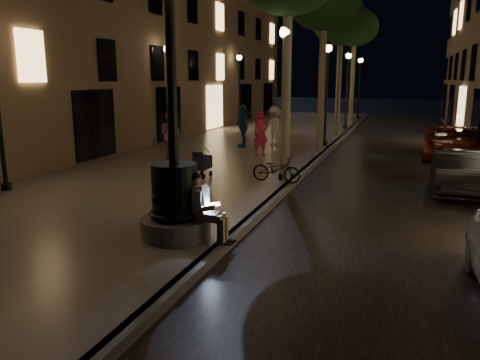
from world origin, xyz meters
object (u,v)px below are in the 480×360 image
at_px(tree_third, 341,23).
at_px(lamp_curb_a, 285,81).
at_px(lamp_left_b, 168,80).
at_px(pedestrian_blue, 243,126).
at_px(tree_second, 325,2).
at_px(fountain_lamppost, 175,188).
at_px(bicycle, 276,169).
at_px(stroller, 202,163).
at_px(car_second, 456,172).
at_px(lamp_left_c, 239,79).
at_px(lamp_curb_c, 347,79).
at_px(lamp_curb_d, 360,79).
at_px(seated_man_laptop, 203,205).
at_px(pedestrian_white, 274,126).
at_px(car_third, 452,142).
at_px(tree_far, 355,29).
at_px(pedestrian_pink, 171,135).
at_px(pedestrian_red, 261,133).
at_px(lamp_curb_b, 327,80).

height_order(tree_third, lamp_curb_a, tree_third).
xyz_separation_m(lamp_left_b, pedestrian_blue, (3.61, 0.27, -2.06)).
distance_m(tree_second, pedestrian_blue, 6.29).
bearing_deg(fountain_lamppost, tree_third, 87.77).
relative_size(lamp_curb_a, bicycle, 3.14).
distance_m(stroller, car_second, 7.70).
bearing_deg(lamp_left_c, fountain_lamppost, -73.78).
relative_size(lamp_curb_c, lamp_left_c, 1.00).
relative_size(lamp_curb_d, car_second, 1.30).
relative_size(lamp_left_c, stroller, 4.97).
height_order(seated_man_laptop, lamp_curb_a, lamp_curb_a).
height_order(stroller, pedestrian_white, pedestrian_white).
height_order(tree_second, car_third, tree_second).
distance_m(tree_far, car_third, 13.20).
bearing_deg(pedestrian_pink, tree_third, -97.08).
bearing_deg(seated_man_laptop, pedestrian_pink, 121.23).
bearing_deg(seated_man_laptop, tree_second, 89.11).
xyz_separation_m(pedestrian_white, bicycle, (2.17, -7.67, -0.52)).
height_order(seated_man_laptop, pedestrian_red, pedestrian_red).
relative_size(pedestrian_red, bicycle, 1.22).
height_order(lamp_curb_d, lamp_left_b, same).
bearing_deg(tree_third, pedestrian_white, -115.49).
relative_size(fountain_lamppost, seated_man_laptop, 3.82).
bearing_deg(lamp_curb_c, stroller, -98.63).
bearing_deg(seated_man_laptop, bicycle, 90.13).
height_order(lamp_curb_d, lamp_left_c, same).
bearing_deg(pedestrian_blue, lamp_curb_c, 131.66).
bearing_deg(lamp_curb_d, tree_second, -89.68).
relative_size(seated_man_laptop, lamp_curb_b, 0.28).
height_order(pedestrian_pink, pedestrian_white, pedestrian_pink).
distance_m(pedestrian_pink, pedestrian_blue, 4.41).
relative_size(lamp_curb_d, lamp_left_c, 1.00).
distance_m(tree_far, lamp_curb_d, 6.80).
xyz_separation_m(tree_second, pedestrian_blue, (-3.59, 0.27, -5.16)).
xyz_separation_m(fountain_lamppost, tree_far, (0.78, 24.00, 5.22)).
distance_m(lamp_curb_a, bicycle, 2.67).
height_order(seated_man_laptop, stroller, seated_man_laptop).
relative_size(lamp_left_c, pedestrian_white, 2.61).
relative_size(seated_man_laptop, tree_third, 0.19).
bearing_deg(pedestrian_red, pedestrian_white, 46.90).
height_order(lamp_curb_a, lamp_left_c, same).
bearing_deg(stroller, pedestrian_blue, 99.77).
bearing_deg(tree_second, lamp_curb_a, -90.95).
distance_m(lamp_curb_a, lamp_curb_c, 16.00).
bearing_deg(tree_far, pedestrian_pink, -107.83).
height_order(lamp_curb_b, bicycle, lamp_curb_b).
bearing_deg(car_third, stroller, -132.04).
xyz_separation_m(tree_far, pedestrian_red, (-2.05, -13.90, -5.30)).
height_order(lamp_curb_c, pedestrian_white, lamp_curb_c).
relative_size(fountain_lamppost, tree_second, 0.70).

